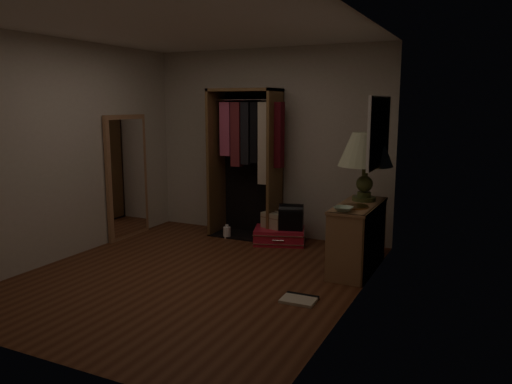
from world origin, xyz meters
TOP-DOWN VIEW (x-y plane):
  - ground at (0.00, 0.00)m, footprint 4.00×4.00m
  - room_walls at (0.08, 0.04)m, footprint 3.52×4.02m
  - console_bookshelf at (1.54, 1.03)m, footprint 0.42×1.12m
  - open_wardrobe at (-0.19, 1.77)m, footprint 1.04×0.50m
  - floor_mirror at (-1.70, 1.00)m, footprint 0.06×0.80m
  - pink_suitcase at (0.34, 1.60)m, footprint 0.80×0.68m
  - train_case at (0.25, 1.60)m, footprint 0.36×0.29m
  - black_bag at (0.50, 1.61)m, footprint 0.36×0.29m
  - table_lamp at (1.54, 1.24)m, footprint 0.71×0.71m
  - brass_tray at (1.54, 0.82)m, footprint 0.33×0.33m
  - ceramic_bowl at (1.49, 0.57)m, footprint 0.20×0.20m
  - white_jug at (-0.44, 1.54)m, footprint 0.13×0.13m
  - floor_book at (1.29, -0.14)m, footprint 0.33×0.27m

SIDE VIEW (x-z plane):
  - ground at x=0.00m, z-range 0.00..0.00m
  - floor_book at x=1.29m, z-range 0.00..0.03m
  - white_jug at x=-0.44m, z-range -0.01..0.17m
  - pink_suitcase at x=0.34m, z-range 0.00..0.21m
  - train_case at x=0.25m, z-range 0.20..0.42m
  - black_bag at x=0.50m, z-range 0.21..0.56m
  - console_bookshelf at x=1.54m, z-range 0.02..0.77m
  - brass_tray at x=1.54m, z-range 0.75..0.77m
  - ceramic_bowl at x=1.49m, z-range 0.75..0.80m
  - floor_mirror at x=-1.70m, z-range 0.00..1.70m
  - open_wardrobe at x=-0.19m, z-range 0.19..2.24m
  - table_lamp at x=1.54m, z-range 0.93..1.71m
  - room_walls at x=0.08m, z-range 0.20..2.80m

